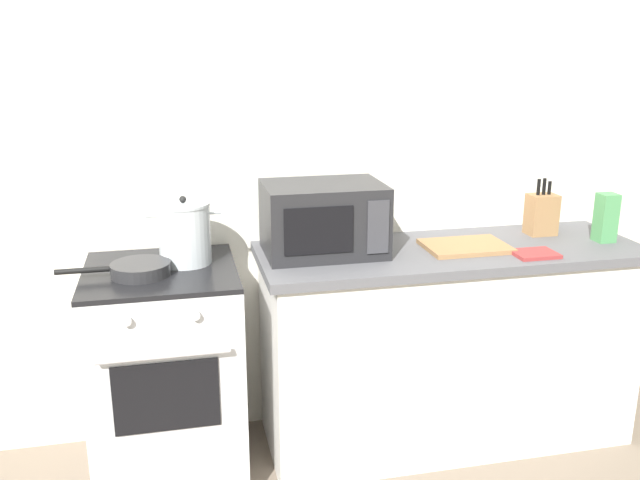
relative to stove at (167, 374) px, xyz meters
The scene contains 11 objects.
back_wall 1.09m from the stove, 29.72° to the left, with size 4.40×0.10×2.50m, color silver.
lower_cabinet_right 1.25m from the stove, ahead, with size 1.64×0.56×0.88m, color white.
countertop_right 1.33m from the stove, ahead, with size 1.70×0.60×0.04m, color #59595E.
stove is the anchor object (origin of this frame).
stock_pot 0.60m from the stove, 31.01° to the left, with size 0.30×0.22×0.28m.
frying_pan 0.49m from the stove, 144.36° to the right, with size 0.43×0.23×0.05m.
microwave 0.92m from the stove, ahead, with size 0.50×0.37×0.30m.
cutting_board 1.39m from the stove, ahead, with size 0.36×0.26×0.02m, color #997047.
knife_block 1.83m from the stove, ahead, with size 0.13×0.10×0.27m.
pasta_box 2.04m from the stove, ahead, with size 0.08×0.08×0.22m, color #4C9356.
oven_mitt 1.62m from the stove, ahead, with size 0.18×0.14×0.02m, color #993333.
Camera 1 is at (-0.29, -2.04, 1.79)m, focal length 38.22 mm.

